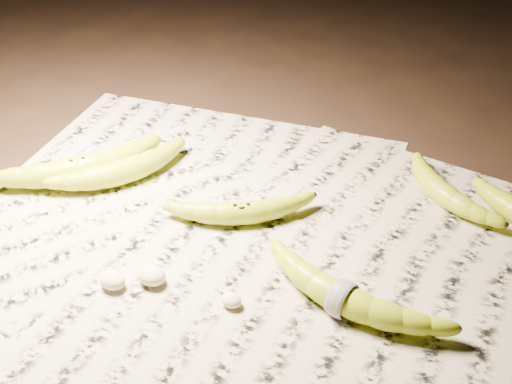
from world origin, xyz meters
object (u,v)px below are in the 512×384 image
Objects in this scene: banana_center at (241,211)px; banana_upper_a at (441,189)px; banana_left_b at (124,169)px; banana_left_a at (78,168)px; banana_taped at (342,296)px.

banana_center and banana_upper_a have the same top height.
banana_left_b reaches higher than banana_center.
banana_left_a is 1.39× the size of banana_upper_a.
banana_center is 1.06× the size of banana_upper_a.
banana_center is at bearing -62.57° from banana_left_b.
banana_left_a reaches higher than banana_upper_a.
banana_left_b is at bearing 142.90° from banana_center.
banana_left_b is at bearing -121.36° from banana_upper_a.
banana_upper_a is at bearing 3.75° from banana_center.
banana_left_a is 1.31× the size of banana_center.
banana_taped is at bearing -61.88° from banana_center.
banana_taped is at bearing -61.58° from banana_left_a.
banana_center is 0.28m from banana_upper_a.
banana_left_a reaches higher than banana_center.
banana_upper_a is (0.39, 0.24, -0.00)m from banana_left_b.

